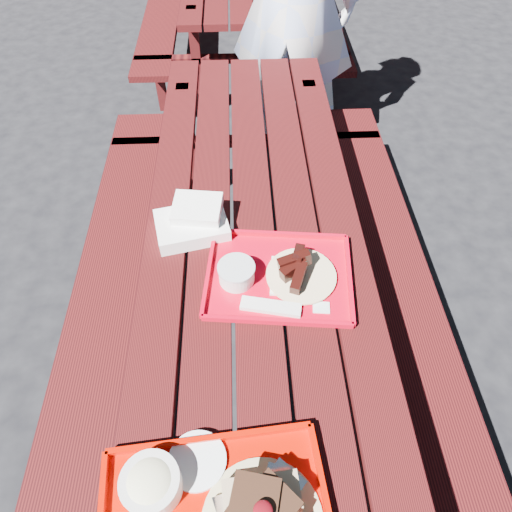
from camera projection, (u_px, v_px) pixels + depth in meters
name	position (u px, v px, depth m)	size (l,w,h in m)	color
ground	(255.00, 343.00, 2.12)	(60.00, 60.00, 0.00)	black
picnic_table_near	(254.00, 269.00, 1.69)	(1.41, 2.40, 0.75)	#430D0C
far_tray	(276.00, 276.00, 1.40)	(0.48, 0.39, 0.08)	red
white_cloth	(193.00, 221.00, 1.53)	(0.27, 0.22, 0.10)	white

